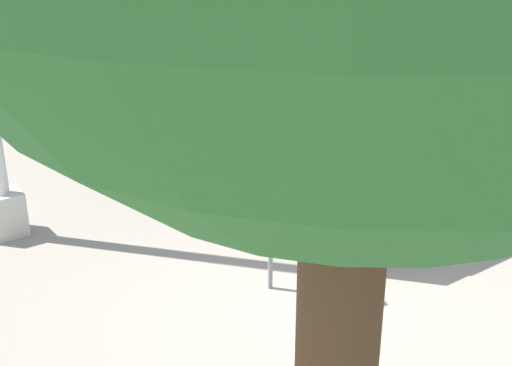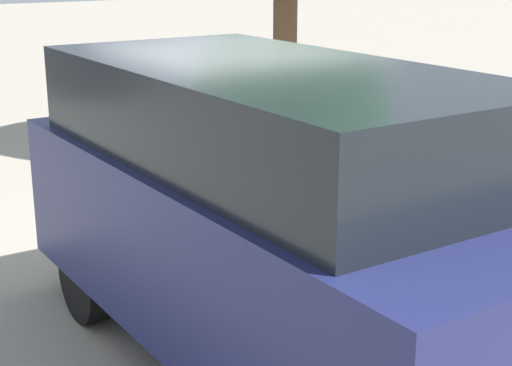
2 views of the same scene
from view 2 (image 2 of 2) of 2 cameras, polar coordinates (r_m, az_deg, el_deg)
ground_plane at (r=8.64m, az=-1.23°, el=-3.40°), size 80.00×80.00×0.00m
parking_meter_near at (r=8.22m, az=3.26°, el=4.01°), size 0.21×0.12×1.58m
parked_van at (r=5.51m, az=1.40°, el=-1.95°), size 4.74×2.06×2.21m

